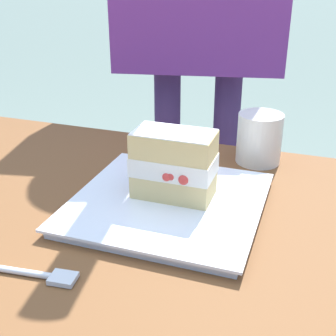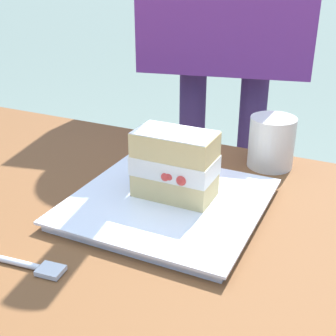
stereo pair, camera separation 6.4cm
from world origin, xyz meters
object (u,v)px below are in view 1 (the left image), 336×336
(dessert_plate, at_px, (168,204))
(cake_slice, at_px, (174,164))
(dessert_fork, at_px, (17,271))
(coffee_cup, at_px, (259,138))

(dessert_plate, distance_m, cake_slice, 0.06)
(cake_slice, bearing_deg, dessert_fork, -118.96)
(dessert_plate, relative_size, cake_slice, 2.29)
(dessert_fork, bearing_deg, cake_slice, 61.04)
(dessert_plate, bearing_deg, dessert_fork, -119.90)
(cake_slice, height_order, coffee_cup, cake_slice)
(dessert_plate, height_order, cake_slice, cake_slice)
(dessert_fork, bearing_deg, dessert_plate, 60.10)
(cake_slice, relative_size, dessert_fork, 0.68)
(cake_slice, distance_m, dessert_fork, 0.25)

